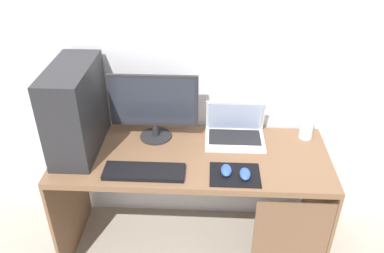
# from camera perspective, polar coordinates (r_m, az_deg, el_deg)

# --- Properties ---
(ground_plane) EXTENTS (8.00, 8.00, 0.00)m
(ground_plane) POSITION_cam_1_polar(r_m,az_deg,el_deg) (2.70, -0.00, -16.58)
(ground_plane) COLOR #9E9384
(wall_back) EXTENTS (4.00, 0.05, 2.60)m
(wall_back) POSITION_cam_1_polar(r_m,az_deg,el_deg) (2.24, 0.51, 13.24)
(wall_back) COLOR silver
(wall_back) RESTS_ON ground_plane
(desk) EXTENTS (1.52, 0.59, 0.73)m
(desk) POSITION_cam_1_polar(r_m,az_deg,el_deg) (2.28, 0.49, -7.02)
(desk) COLOR brown
(desk) RESTS_ON ground_plane
(pc_tower) EXTENTS (0.22, 0.49, 0.49)m
(pc_tower) POSITION_cam_1_polar(r_m,az_deg,el_deg) (2.22, -16.39, 2.38)
(pc_tower) COLOR #232326
(pc_tower) RESTS_ON desk
(monitor) EXTENTS (0.50, 0.19, 0.40)m
(monitor) POSITION_cam_1_polar(r_m,az_deg,el_deg) (2.24, -5.49, 2.97)
(monitor) COLOR #232326
(monitor) RESTS_ON desk
(laptop) EXTENTS (0.34, 0.24, 0.23)m
(laptop) POSITION_cam_1_polar(r_m,az_deg,el_deg) (2.33, 6.18, -0.70)
(laptop) COLOR white
(laptop) RESTS_ON desk
(speaker) EXTENTS (0.08, 0.08, 0.15)m
(speaker) POSITION_cam_1_polar(r_m,az_deg,el_deg) (2.40, 16.17, 0.02)
(speaker) COLOR white
(speaker) RESTS_ON desk
(keyboard) EXTENTS (0.42, 0.14, 0.02)m
(keyboard) POSITION_cam_1_polar(r_m,az_deg,el_deg) (2.08, -6.89, -6.46)
(keyboard) COLOR black
(keyboard) RESTS_ON desk
(mousepad) EXTENTS (0.26, 0.20, 0.00)m
(mousepad) POSITION_cam_1_polar(r_m,az_deg,el_deg) (2.07, 6.18, -6.91)
(mousepad) COLOR black
(mousepad) RESTS_ON desk
(mouse_left) EXTENTS (0.06, 0.10, 0.03)m
(mouse_left) POSITION_cam_1_polar(r_m,az_deg,el_deg) (2.06, 4.94, -6.29)
(mouse_left) COLOR #2D51B2
(mouse_left) RESTS_ON mousepad
(mouse_right) EXTENTS (0.06, 0.10, 0.03)m
(mouse_right) POSITION_cam_1_polar(r_m,az_deg,el_deg) (2.05, 7.63, -6.77)
(mouse_right) COLOR #2D51B2
(mouse_right) RESTS_ON mousepad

